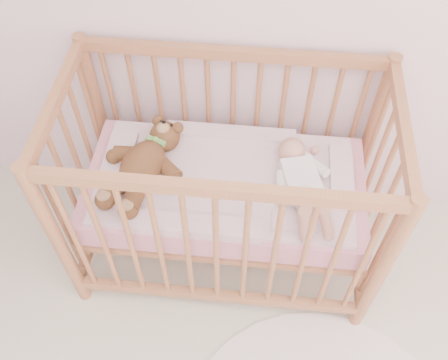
# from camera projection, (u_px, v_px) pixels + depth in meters

# --- Properties ---
(crib) EXTENTS (1.36, 0.76, 1.00)m
(crib) POSITION_uv_depth(u_px,v_px,m) (225.00, 188.00, 2.21)
(crib) COLOR #B3744C
(crib) RESTS_ON floor
(mattress) EXTENTS (1.22, 0.62, 0.13)m
(mattress) POSITION_uv_depth(u_px,v_px,m) (225.00, 190.00, 2.22)
(mattress) COLOR pink
(mattress) RESTS_ON crib
(blanket) EXTENTS (1.10, 0.58, 0.06)m
(blanket) POSITION_uv_depth(u_px,v_px,m) (225.00, 179.00, 2.16)
(blanket) COLOR #D391A0
(blanket) RESTS_ON mattress
(baby) EXTENTS (0.39, 0.58, 0.13)m
(baby) POSITION_uv_depth(u_px,v_px,m) (301.00, 178.00, 2.07)
(baby) COLOR white
(baby) RESTS_ON blanket
(teddy_bear) EXTENTS (0.54, 0.64, 0.15)m
(teddy_bear) POSITION_uv_depth(u_px,v_px,m) (143.00, 164.00, 2.11)
(teddy_bear) COLOR brown
(teddy_bear) RESTS_ON blanket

